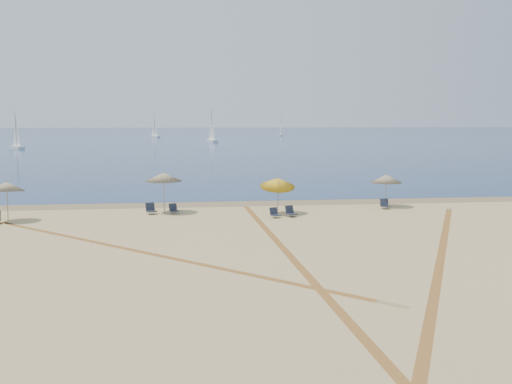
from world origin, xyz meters
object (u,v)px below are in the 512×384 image
Objects in this scene: sailboat_1 at (212,132)px; chair_5 at (275,213)px; umbrella_4 at (386,179)px; sailboat_3 at (16,138)px; umbrella_1 at (6,186)px; chair_6 at (291,212)px; umbrella_3 at (278,182)px; chair_3 at (151,209)px; sailboat_0 at (154,131)px; umbrella_2 at (164,177)px; sailboat_2 at (281,130)px; chair_7 at (385,204)px; chair_4 at (174,209)px.

chair_5 is at bearing -107.37° from sailboat_1.
umbrella_4 is 96.43m from sailboat_3.
umbrella_1 reaches higher than umbrella_4.
umbrella_1 is 0.27× the size of sailboat_1.
umbrella_3 is at bearing 96.67° from chair_6.
sailboat_0 is at bearing 71.19° from chair_3.
sailboat_1 is at bearing 93.49° from umbrella_4.
umbrella_2 reaches higher than umbrella_3.
umbrella_2 is 0.36× the size of sailboat_2.
sailboat_2 is (20.92, 169.38, 1.89)m from chair_7.
sailboat_1 reaches higher than chair_5.
umbrella_4 is at bearing -103.28° from sailboat_1.
chair_3 is 0.11× the size of sailboat_3.
chair_7 is at bearing -18.82° from chair_4.
sailboat_2 reaches higher than umbrella_3.
umbrella_3 is 1.12× the size of umbrella_4.
sailboat_3 is at bearing 105.62° from umbrella_1.
chair_4 is 157.94m from sailboat_0.
umbrella_2 is 2.18m from chair_3.
umbrella_1 is at bearing -171.32° from chair_7.
umbrella_3 is at bearing -166.90° from chair_7.
sailboat_2 is at bearing 80.58° from umbrella_3.
chair_7 is at bearing 8.95° from umbrella_3.
sailboat_0 is (-0.59, 159.25, 0.21)m from umbrella_1.
chair_3 is at bearing 10.93° from umbrella_1.
sailboat_1 is (1.22, 117.31, 2.40)m from chair_5.
sailboat_1 reaches higher than sailboat_0.
umbrella_3 is 0.29× the size of sailboat_1.
chair_3 is 0.11× the size of sailboat_0.
umbrella_4 is at bearing -92.13° from sailboat_2.
chair_3 is (8.09, 1.56, -1.72)m from umbrella_1.
sailboat_0 reaches higher than chair_7.
sailboat_3 is at bearing 93.43° from chair_5.
chair_5 is at bearing -106.01° from umbrella_3.
chair_5 is 0.10× the size of sailboat_0.
chair_7 is (6.74, 2.28, -0.00)m from chair_6.
umbrella_3 is at bearing -165.13° from umbrella_4.
umbrella_2 is at bearing -96.98° from sailboat_2.
chair_5 is at bearing -38.68° from chair_3.
umbrella_2 reaches higher than umbrella_1.
chair_4 is at bearing 140.80° from chair_6.
umbrella_3 is 7.65m from chair_7.
sailboat_1 reaches higher than umbrella_2.
umbrella_3 reaches higher than chair_7.
sailboat_3 reaches higher than umbrella_4.
umbrella_1 is 0.95× the size of umbrella_3.
chair_4 is at bearing -110.40° from sailboat_1.
sailboat_1 is (0.82, 115.94, 0.69)m from umbrella_3.
umbrella_1 is 8.41m from chair_3.
umbrella_1 is 3.30× the size of chair_4.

